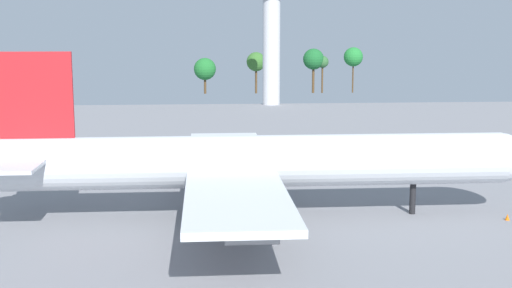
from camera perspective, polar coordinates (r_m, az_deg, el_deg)
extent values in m
plane|color=gray|center=(76.67, 0.00, -6.20)|extent=(247.18, 247.18, 0.00)
cylinder|color=silver|center=(75.20, 0.00, -1.46)|extent=(56.48, 5.81, 5.81)
sphere|color=silver|center=(82.34, 20.00, -1.08)|extent=(5.69, 5.69, 5.69)
cube|color=red|center=(76.07, -18.16, 3.94)|extent=(7.91, 0.50, 9.29)
cube|color=silver|center=(72.78, -19.61, -1.68)|extent=(5.08, 8.71, 0.36)
cube|color=silver|center=(81.66, -17.93, -0.44)|extent=(5.08, 8.71, 0.36)
cube|color=silver|center=(62.08, -1.63, -4.62)|extent=(9.60, 23.44, 0.70)
cube|color=silver|center=(88.43, -2.51, -0.41)|extent=(9.60, 23.44, 0.70)
cylinder|color=gray|center=(65.92, -0.91, -5.19)|extent=(4.64, 2.44, 2.44)
cylinder|color=gray|center=(57.59, -0.36, -7.35)|extent=(4.64, 2.44, 2.44)
cylinder|color=gray|center=(85.30, -1.75, -1.84)|extent=(4.64, 2.44, 2.44)
cylinder|color=gray|center=(93.81, -2.00, -0.81)|extent=(4.64, 2.44, 2.44)
cylinder|color=black|center=(79.65, 13.12, -4.53)|extent=(0.70, 0.70, 3.54)
cylinder|color=black|center=(72.96, -2.02, -5.57)|extent=(0.70, 0.70, 3.54)
cylinder|color=black|center=(79.15, -2.23, -4.38)|extent=(0.70, 0.70, 3.54)
cube|color=#333338|center=(100.20, 6.26, -1.81)|extent=(2.41, 2.36, 1.64)
cube|color=#B21E19|center=(102.77, 6.60, -1.73)|extent=(3.12, 3.94, 0.95)
cylinder|color=black|center=(100.71, 5.71, -2.22)|extent=(0.61, 0.90, 0.86)
cylinder|color=black|center=(100.25, 6.84, -2.29)|extent=(0.61, 0.90, 0.86)
cylinder|color=black|center=(103.81, 6.14, -1.88)|extent=(0.61, 0.90, 0.86)
cylinder|color=black|center=(103.37, 7.24, -1.95)|extent=(0.61, 0.90, 0.86)
cone|color=orange|center=(80.34, 20.51, -5.81)|extent=(0.50, 0.50, 0.72)
cylinder|color=silver|center=(195.85, 1.31, 7.96)|extent=(5.02, 5.02, 31.57)
cylinder|color=#51381E|center=(237.93, -16.88, 5.07)|extent=(0.68, 0.68, 8.86)
sphere|color=#2B6525|center=(237.57, -16.95, 6.65)|extent=(7.16, 7.16, 7.16)
cylinder|color=#51381E|center=(232.55, -4.33, 5.03)|extent=(0.83, 0.83, 6.21)
sphere|color=#21702D|center=(232.20, -4.35, 6.35)|extent=(7.55, 7.55, 7.55)
cylinder|color=#51381E|center=(233.17, 0.01, 5.40)|extent=(0.76, 0.76, 8.91)
sphere|color=#376C2B|center=(232.81, 0.01, 6.98)|extent=(6.59, 6.59, 6.59)
cylinder|color=#51381E|center=(233.52, 1.08, 5.50)|extent=(0.55, 0.55, 9.70)
sphere|color=#2C742A|center=(233.18, 1.09, 7.07)|extent=(5.12, 5.12, 5.12)
cylinder|color=#51381E|center=(235.54, 4.87, 5.48)|extent=(0.87, 0.87, 9.54)
sphere|color=#1C642C|center=(235.18, 4.89, 7.17)|extent=(7.26, 7.26, 7.26)
cylinder|color=#51381E|center=(236.08, 5.63, 5.48)|extent=(0.61, 0.61, 9.51)
sphere|color=#326233|center=(235.75, 5.65, 6.94)|extent=(4.20, 4.20, 4.20)
cylinder|color=#51381E|center=(238.18, 8.20, 5.58)|extent=(0.51, 0.51, 10.46)
sphere|color=#247F34|center=(237.82, 8.24, 7.31)|extent=(6.64, 6.64, 6.64)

